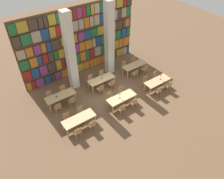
# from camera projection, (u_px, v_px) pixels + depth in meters

# --- Properties ---
(ground_plane) EXTENTS (40.00, 40.00, 0.00)m
(ground_plane) POSITION_uv_depth(u_px,v_px,m) (111.00, 95.00, 16.36)
(ground_plane) COLOR brown
(bookshelf_bank) EXTENTS (9.99, 0.35, 5.50)m
(bookshelf_bank) POSITION_uv_depth(u_px,v_px,m) (81.00, 41.00, 17.18)
(bookshelf_bank) COLOR brown
(bookshelf_bank) RESTS_ON ground_plane
(pillar_left) EXTENTS (0.59, 0.59, 6.00)m
(pillar_left) POSITION_uv_depth(u_px,v_px,m) (70.00, 53.00, 15.27)
(pillar_left) COLOR silver
(pillar_left) RESTS_ON ground_plane
(pillar_center) EXTENTS (0.59, 0.59, 6.00)m
(pillar_center) POSITION_uv_depth(u_px,v_px,m) (109.00, 40.00, 16.73)
(pillar_center) COLOR silver
(pillar_center) RESTS_ON ground_plane
(reading_table_0) EXTENTS (2.12, 0.81, 0.75)m
(reading_table_0) POSITION_uv_depth(u_px,v_px,m) (79.00, 119.00, 13.67)
(reading_table_0) COLOR tan
(reading_table_0) RESTS_ON ground_plane
(chair_0) EXTENTS (0.42, 0.40, 0.89)m
(chair_0) POSITION_uv_depth(u_px,v_px,m) (78.00, 132.00, 13.14)
(chair_0) COLOR tan
(chair_0) RESTS_ON ground_plane
(chair_1) EXTENTS (0.42, 0.40, 0.89)m
(chair_1) POSITION_uv_depth(u_px,v_px,m) (67.00, 118.00, 14.00)
(chair_1) COLOR tan
(chair_1) RESTS_ON ground_plane
(chair_2) EXTENTS (0.42, 0.40, 0.89)m
(chair_2) POSITION_uv_depth(u_px,v_px,m) (92.00, 125.00, 13.59)
(chair_2) COLOR tan
(chair_2) RESTS_ON ground_plane
(chair_3) EXTENTS (0.42, 0.40, 0.89)m
(chair_3) POSITION_uv_depth(u_px,v_px,m) (81.00, 111.00, 14.44)
(chair_3) COLOR tan
(chair_3) RESTS_ON ground_plane
(reading_table_1) EXTENTS (2.12, 0.81, 0.75)m
(reading_table_1) POSITION_uv_depth(u_px,v_px,m) (122.00, 98.00, 15.16)
(reading_table_1) COLOR tan
(reading_table_1) RESTS_ON ground_plane
(chair_4) EXTENTS (0.42, 0.40, 0.89)m
(chair_4) POSITION_uv_depth(u_px,v_px,m) (122.00, 109.00, 14.63)
(chair_4) COLOR tan
(chair_4) RESTS_ON ground_plane
(chair_5) EXTENTS (0.42, 0.40, 0.89)m
(chair_5) POSITION_uv_depth(u_px,v_px,m) (110.00, 97.00, 15.48)
(chair_5) COLOR tan
(chair_5) RESTS_ON ground_plane
(chair_6) EXTENTS (0.42, 0.40, 0.89)m
(chair_6) POSITION_uv_depth(u_px,v_px,m) (134.00, 102.00, 15.09)
(chair_6) COLOR tan
(chair_6) RESTS_ON ground_plane
(chair_7) EXTENTS (0.42, 0.40, 0.89)m
(chair_7) POSITION_uv_depth(u_px,v_px,m) (122.00, 92.00, 15.94)
(chair_7) COLOR tan
(chair_7) RESTS_ON ground_plane
(desk_lamp_0) EXTENTS (0.14, 0.14, 0.42)m
(desk_lamp_0) POSITION_uv_depth(u_px,v_px,m) (120.00, 95.00, 14.86)
(desk_lamp_0) COLOR brown
(desk_lamp_0) RESTS_ON reading_table_1
(reading_table_2) EXTENTS (2.12, 0.81, 0.75)m
(reading_table_2) POSITION_uv_depth(u_px,v_px,m) (157.00, 82.00, 16.56)
(reading_table_2) COLOR tan
(reading_table_2) RESTS_ON ground_plane
(chair_8) EXTENTS (0.42, 0.40, 0.89)m
(chair_8) POSITION_uv_depth(u_px,v_px,m) (158.00, 91.00, 16.02)
(chair_8) COLOR tan
(chair_8) RESTS_ON ground_plane
(chair_9) EXTENTS (0.42, 0.40, 0.89)m
(chair_9) POSITION_uv_depth(u_px,v_px,m) (146.00, 81.00, 16.87)
(chair_9) COLOR tan
(chair_9) RESTS_ON ground_plane
(chair_10) EXTENTS (0.42, 0.40, 0.89)m
(chair_10) POSITION_uv_depth(u_px,v_px,m) (168.00, 86.00, 16.48)
(chair_10) COLOR tan
(chair_10) RESTS_ON ground_plane
(chair_11) EXTENTS (0.42, 0.40, 0.89)m
(chair_11) POSITION_uv_depth(u_px,v_px,m) (156.00, 77.00, 17.33)
(chair_11) COLOR tan
(chair_11) RESTS_ON ground_plane
(desk_lamp_1) EXTENTS (0.14, 0.14, 0.43)m
(desk_lamp_1) POSITION_uv_depth(u_px,v_px,m) (161.00, 76.00, 16.44)
(desk_lamp_1) COLOR brown
(desk_lamp_1) RESTS_ON reading_table_2
(reading_table_3) EXTENTS (2.12, 0.81, 0.75)m
(reading_table_3) POSITION_uv_depth(u_px,v_px,m) (61.00, 96.00, 15.29)
(reading_table_3) COLOR tan
(reading_table_3) RESTS_ON ground_plane
(chair_12) EXTENTS (0.42, 0.40, 0.89)m
(chair_12) POSITION_uv_depth(u_px,v_px,m) (58.00, 107.00, 14.74)
(chair_12) COLOR tan
(chair_12) RESTS_ON ground_plane
(chair_13) EXTENTS (0.42, 0.40, 0.89)m
(chair_13) POSITION_uv_depth(u_px,v_px,m) (50.00, 96.00, 15.60)
(chair_13) COLOR tan
(chair_13) RESTS_ON ground_plane
(chair_14) EXTENTS (0.42, 0.40, 0.89)m
(chair_14) POSITION_uv_depth(u_px,v_px,m) (72.00, 101.00, 15.21)
(chair_14) COLOR tan
(chair_14) RESTS_ON ground_plane
(chair_15) EXTENTS (0.42, 0.40, 0.89)m
(chair_15) POSITION_uv_depth(u_px,v_px,m) (63.00, 90.00, 16.06)
(chair_15) COLOR tan
(chair_15) RESTS_ON ground_plane
(desk_lamp_2) EXTENTS (0.14, 0.14, 0.47)m
(desk_lamp_2) POSITION_uv_depth(u_px,v_px,m) (56.00, 94.00, 14.92)
(desk_lamp_2) COLOR brown
(desk_lamp_2) RESTS_ON reading_table_3
(reading_table_4) EXTENTS (2.12, 0.81, 0.75)m
(reading_table_4) POSITION_uv_depth(u_px,v_px,m) (101.00, 80.00, 16.72)
(reading_table_4) COLOR tan
(reading_table_4) RESTS_ON ground_plane
(chair_16) EXTENTS (0.42, 0.40, 0.89)m
(chair_16) POSITION_uv_depth(u_px,v_px,m) (101.00, 89.00, 16.18)
(chair_16) COLOR tan
(chair_16) RESTS_ON ground_plane
(chair_17) EXTENTS (0.42, 0.40, 0.89)m
(chair_17) POSITION_uv_depth(u_px,v_px,m) (91.00, 80.00, 17.04)
(chair_17) COLOR tan
(chair_17) RESTS_ON ground_plane
(chair_18) EXTENTS (0.42, 0.40, 0.89)m
(chair_18) POSITION_uv_depth(u_px,v_px,m) (112.00, 84.00, 16.64)
(chair_18) COLOR tan
(chair_18) RESTS_ON ground_plane
(chair_19) EXTENTS (0.42, 0.40, 0.89)m
(chair_19) POSITION_uv_depth(u_px,v_px,m) (102.00, 75.00, 17.50)
(chair_19) COLOR tan
(chair_19) RESTS_ON ground_plane
(desk_lamp_3) EXTENTS (0.14, 0.14, 0.47)m
(desk_lamp_3) POSITION_uv_depth(u_px,v_px,m) (102.00, 75.00, 16.51)
(desk_lamp_3) COLOR brown
(desk_lamp_3) RESTS_ON reading_table_4
(reading_table_5) EXTENTS (2.12, 0.81, 0.75)m
(reading_table_5) POSITION_uv_depth(u_px,v_px,m) (135.00, 66.00, 18.17)
(reading_table_5) COLOR tan
(reading_table_5) RESTS_ON ground_plane
(chair_20) EXTENTS (0.42, 0.40, 0.89)m
(chair_20) POSITION_uv_depth(u_px,v_px,m) (135.00, 74.00, 17.64)
(chair_20) COLOR tan
(chair_20) RESTS_ON ground_plane
(chair_21) EXTENTS (0.42, 0.40, 0.89)m
(chair_21) POSITION_uv_depth(u_px,v_px,m) (125.00, 66.00, 18.50)
(chair_21) COLOR tan
(chair_21) RESTS_ON ground_plane
(chair_22) EXTENTS (0.42, 0.40, 0.89)m
(chair_22) POSITION_uv_depth(u_px,v_px,m) (145.00, 69.00, 18.11)
(chair_22) COLOR tan
(chair_22) RESTS_ON ground_plane
(chair_23) EXTENTS (0.42, 0.40, 0.89)m
(chair_23) POSITION_uv_depth(u_px,v_px,m) (134.00, 62.00, 18.96)
(chair_23) COLOR tan
(chair_23) RESTS_ON ground_plane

